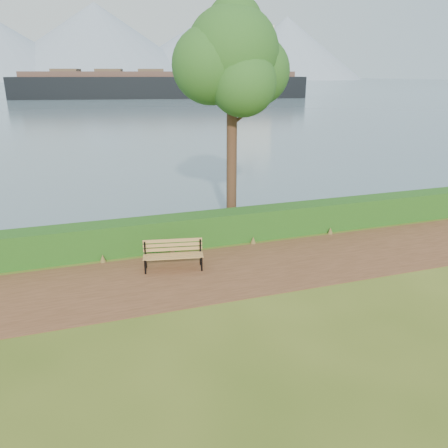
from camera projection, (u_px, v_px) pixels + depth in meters
name	position (u px, v px, depth m)	size (l,w,h in m)	color
ground	(227.00, 276.00, 12.07)	(140.00, 140.00, 0.00)	#425418
path	(224.00, 271.00, 12.34)	(40.00, 3.40, 0.01)	#57331E
hedge	(202.00, 229.00, 14.25)	(32.00, 0.85, 1.00)	#1A4012
water	(79.00, 84.00, 245.42)	(700.00, 510.00, 0.00)	slate
mountains	(61.00, 46.00, 364.75)	(585.00, 190.00, 70.00)	#7E8FA8
bench	(173.00, 253.00, 12.40)	(1.75, 0.80, 0.85)	black
tree	(232.00, 60.00, 14.19)	(4.01, 3.34, 7.72)	#3C2418
cargo_ship	(172.00, 85.00, 100.58)	(66.24, 22.40, 19.88)	black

